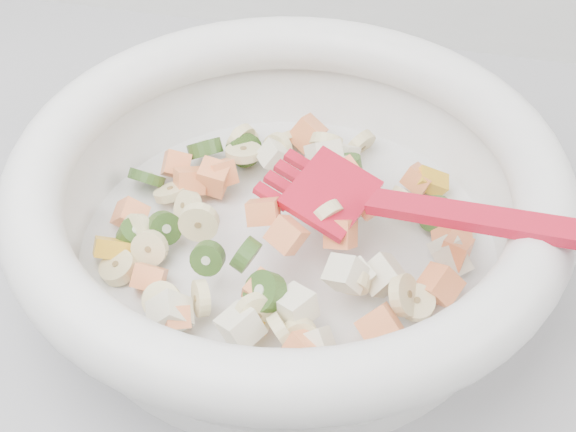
# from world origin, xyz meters

# --- Properties ---
(mixing_bowl) EXTENTS (0.43, 0.38, 0.12)m
(mixing_bowl) POSITION_xyz_m (-0.13, 1.42, 0.96)
(mixing_bowl) COLOR white
(mixing_bowl) RESTS_ON counter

